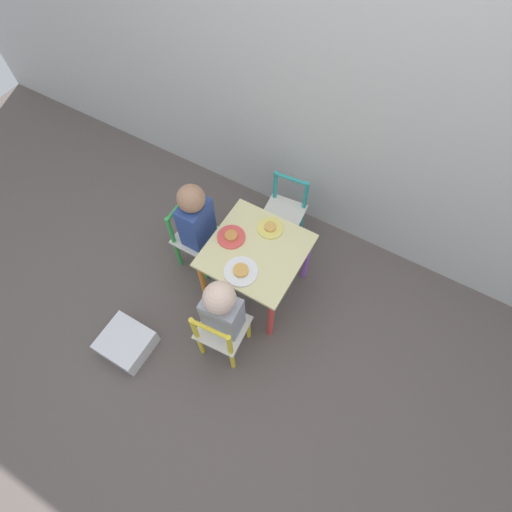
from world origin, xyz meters
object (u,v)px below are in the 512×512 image
at_px(plate_left, 231,237).
at_px(chair_yellow, 221,332).
at_px(child_front, 224,311).
at_px(storage_bin, 126,343).
at_px(child_left, 199,223).
at_px(chair_green, 195,237).
at_px(chair_teal, 284,213).
at_px(plate_back, 270,228).
at_px(kids_table, 256,257).
at_px(plate_front, 241,271).

bearing_deg(plate_left, chair_yellow, -66.06).
height_order(child_front, storage_bin, child_front).
height_order(chair_yellow, child_left, child_left).
height_order(chair_green, chair_teal, same).
bearing_deg(plate_left, child_left, 179.82).
relative_size(chair_green, plate_back, 3.47).
distance_m(kids_table, plate_back, 0.19).
distance_m(chair_green, child_left, 0.21).
distance_m(child_front, plate_back, 0.56).
distance_m(kids_table, chair_yellow, 0.48).
relative_size(kids_table, plate_left, 3.28).
bearing_deg(storage_bin, chair_yellow, 29.86).
xyz_separation_m(chair_green, child_front, (0.49, -0.40, 0.18)).
bearing_deg(chair_green, storage_bin, 178.65).
distance_m(chair_green, chair_yellow, 0.67).
bearing_deg(plate_left, chair_green, 179.84).
distance_m(plate_left, plate_back, 0.24).
height_order(chair_green, plate_back, chair_green).
relative_size(chair_yellow, storage_bin, 1.85).
bearing_deg(child_left, kids_table, -90.00).
height_order(child_front, plate_front, child_front).
xyz_separation_m(chair_green, chair_teal, (0.41, 0.46, 0.00)).
bearing_deg(chair_yellow, plate_back, -91.22).
bearing_deg(plate_front, kids_table, 90.00).
bearing_deg(plate_back, kids_table, -90.00).
height_order(child_front, plate_back, child_front).
bearing_deg(child_left, chair_yellow, -136.39).
height_order(kids_table, plate_left, plate_left).
distance_m(chair_yellow, plate_left, 0.55).
relative_size(chair_yellow, chair_teal, 1.00).
relative_size(chair_yellow, plate_back, 3.47).
relative_size(chair_teal, storage_bin, 1.85).
height_order(plate_front, plate_back, same).
relative_size(chair_green, child_left, 0.69).
xyz_separation_m(child_left, plate_left, (0.23, -0.00, 0.03)).
bearing_deg(kids_table, chair_green, 179.90).
distance_m(chair_yellow, chair_teal, 0.92).
xyz_separation_m(kids_table, plate_front, (-0.00, -0.17, 0.09)).
bearing_deg(child_front, plate_front, -86.71).
bearing_deg(chair_yellow, plate_left, -70.65).
bearing_deg(plate_front, chair_green, 159.99).
xyz_separation_m(chair_teal, storage_bin, (-0.43, -1.21, -0.20)).
height_order(child_left, child_front, child_left).
distance_m(kids_table, storage_bin, 0.95).
bearing_deg(chair_green, kids_table, -90.00).
distance_m(plate_front, plate_back, 0.33).
bearing_deg(plate_left, kids_table, -0.00).
bearing_deg(child_front, child_left, -47.30).
bearing_deg(chair_green, plate_front, -109.91).
distance_m(chair_green, chair_teal, 0.62).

